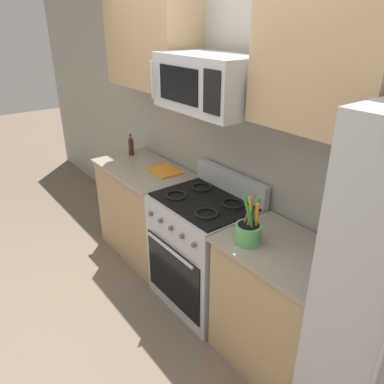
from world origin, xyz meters
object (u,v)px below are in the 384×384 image
(utensil_crock, at_px, (248,232))
(cutting_board, at_px, (164,171))
(range_oven, at_px, (203,251))
(microwave, at_px, (209,83))
(bottle_soy, at_px, (131,146))

(utensil_crock, relative_size, cutting_board, 1.14)
(range_oven, distance_m, microwave, 1.30)
(microwave, bearing_deg, bottle_soy, 177.36)
(range_oven, bearing_deg, microwave, 90.05)
(cutting_board, relative_size, bottle_soy, 1.36)
(range_oven, bearing_deg, utensil_crock, -12.64)
(bottle_soy, bearing_deg, microwave, -2.64)
(bottle_soy, bearing_deg, utensil_crock, -6.65)
(utensil_crock, bearing_deg, bottle_soy, 173.35)
(utensil_crock, relative_size, bottle_soy, 1.56)
(cutting_board, distance_m, bottle_soy, 0.59)
(microwave, distance_m, bottle_soy, 1.48)
(cutting_board, bearing_deg, microwave, -5.97)
(range_oven, distance_m, bottle_soy, 1.37)
(microwave, height_order, cutting_board, microwave)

